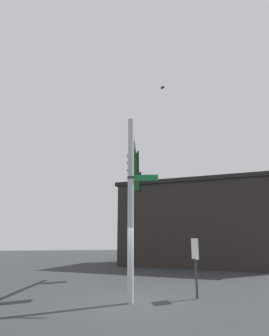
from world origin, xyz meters
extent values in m
plane|color=#2D3033|center=(0.00, 0.00, 0.00)|extent=(80.00, 80.00, 0.00)
cylinder|color=#ADB2B7|center=(0.00, 0.00, 3.34)|extent=(0.22, 0.22, 6.67)
cylinder|color=#ADB2B7|center=(3.78, -0.91, 6.22)|extent=(7.61, 2.02, 0.20)
cylinder|color=black|center=(2.22, -0.53, 6.03)|extent=(0.08, 0.08, 0.18)
cube|color=#194723|center=(2.22, -0.53, 5.41)|extent=(0.36, 0.30, 1.05)
sphere|color=#590F0F|center=(2.22, -0.35, 5.76)|extent=(0.22, 0.22, 0.22)
cube|color=#194723|center=(2.22, -0.33, 5.86)|extent=(0.24, 0.20, 0.03)
sphere|color=brown|center=(2.22, -0.35, 5.41)|extent=(0.22, 0.22, 0.22)
cube|color=#194723|center=(2.22, -0.33, 5.51)|extent=(0.24, 0.20, 0.03)
sphere|color=#1EE533|center=(2.22, -0.35, 5.06)|extent=(0.22, 0.22, 0.22)
cube|color=#194723|center=(2.22, -0.33, 5.16)|extent=(0.24, 0.20, 0.03)
cube|color=black|center=(2.22, -0.70, 5.41)|extent=(0.54, 0.03, 1.22)
cylinder|color=black|center=(6.41, -1.54, 6.03)|extent=(0.08, 0.08, 0.18)
cube|color=#194723|center=(6.41, -1.54, 5.41)|extent=(0.36, 0.30, 1.05)
sphere|color=#590F0F|center=(6.41, -1.36, 5.76)|extent=(0.22, 0.22, 0.22)
cube|color=#194723|center=(6.41, -1.34, 5.86)|extent=(0.24, 0.20, 0.03)
sphere|color=brown|center=(6.41, -1.36, 5.41)|extent=(0.22, 0.22, 0.22)
cube|color=#194723|center=(6.41, -1.34, 5.51)|extent=(0.24, 0.20, 0.03)
sphere|color=#1EE533|center=(6.41, -1.36, 5.06)|extent=(0.22, 0.22, 0.22)
cube|color=#194723|center=(6.41, -1.34, 5.16)|extent=(0.24, 0.20, 0.03)
cube|color=black|center=(6.41, -1.71, 5.41)|extent=(0.54, 0.03, 1.22)
cube|color=#147238|center=(-0.13, -0.56, 4.33)|extent=(0.24, 0.87, 0.22)
cube|color=white|center=(-0.13, -0.56, 4.33)|extent=(0.22, 0.86, 0.04)
cylinder|color=#262626|center=(0.00, 0.00, 4.33)|extent=(0.26, 0.26, 0.08)
ellipsoid|color=black|center=(1.45, -1.77, 9.05)|extent=(0.08, 0.21, 0.07)
cube|color=black|center=(1.47, -1.77, 9.06)|extent=(0.33, 0.07, 0.05)
cube|color=black|center=(1.43, -1.77, 9.06)|extent=(0.32, 0.07, 0.07)
cube|color=#282321|center=(11.72, -7.52, 3.07)|extent=(11.25, 12.81, 6.15)
cube|color=#193F1E|center=(14.54, -9.33, 3.38)|extent=(6.33, 9.10, 0.30)
cube|color=black|center=(11.72, -7.52, 6.30)|extent=(11.70, 13.33, 0.30)
cylinder|color=#333333|center=(0.27, -2.52, 0.70)|extent=(0.08, 0.08, 1.40)
cube|color=silver|center=(0.27, -2.52, 1.75)|extent=(0.60, 0.04, 0.76)
camera|label=1|loc=(-10.24, 1.81, 2.19)|focal=30.39mm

